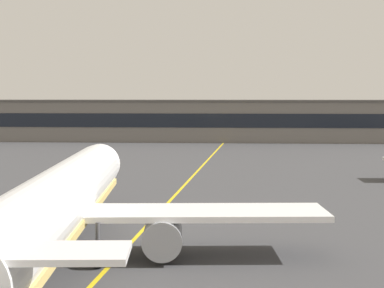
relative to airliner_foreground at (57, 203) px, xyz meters
The scene contains 4 objects.
taxiway_centreline 16.00m from the airliner_foreground, 74.91° to the left, with size 0.30×180.00×0.01m, color yellow.
airliner_foreground is the anchor object (origin of this frame).
safety_cone_by_nose_gear 15.47m from the airliner_foreground, 83.17° to the left, with size 0.44×0.44×0.55m.
terminal_building 100.56m from the airliner_foreground, 83.29° to the left, with size 166.02×12.40×8.64m.
Camera 1 is at (6.51, -22.63, 9.74)m, focal length 61.47 mm.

